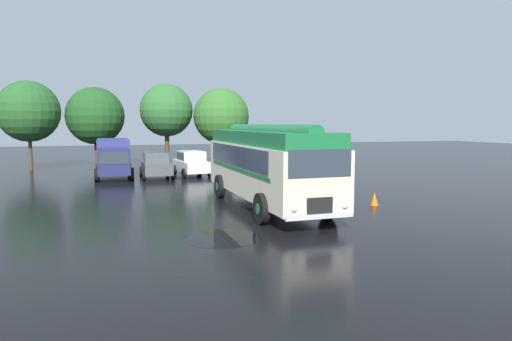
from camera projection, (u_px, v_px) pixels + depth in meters
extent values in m
plane|color=black|center=(280.00, 209.00, 18.84)|extent=(120.00, 120.00, 0.00)
cube|color=beige|center=(266.00, 169.00, 19.19)|extent=(2.79, 10.07, 2.10)
cube|color=#196B38|center=(266.00, 138.00, 19.05)|extent=(2.59, 9.86, 0.56)
cylinder|color=#196B38|center=(266.00, 131.00, 19.03)|extent=(0.88, 9.51, 0.60)
cube|color=#2D3842|center=(291.00, 155.00, 19.82)|extent=(0.27, 8.00, 0.84)
cube|color=#2D3842|center=(235.00, 156.00, 19.01)|extent=(0.27, 8.00, 0.84)
cube|color=#196B38|center=(292.00, 167.00, 19.78)|extent=(0.27, 8.20, 0.12)
cube|color=#196B38|center=(236.00, 169.00, 18.98)|extent=(0.27, 8.20, 0.12)
cube|color=#2D3842|center=(320.00, 163.00, 14.39)|extent=(2.20, 0.10, 0.88)
cube|color=black|center=(320.00, 206.00, 14.53)|extent=(0.90, 0.09, 0.56)
cube|color=silver|center=(320.00, 216.00, 14.54)|extent=(2.38, 0.17, 0.16)
sphere|color=white|center=(345.00, 205.00, 14.81)|extent=(0.22, 0.22, 0.22)
sphere|color=white|center=(294.00, 209.00, 14.24)|extent=(0.22, 0.22, 0.22)
cylinder|color=black|center=(328.00, 204.00, 16.79)|extent=(0.31, 1.11, 1.10)
cylinder|color=#196B38|center=(328.00, 204.00, 16.79)|extent=(0.33, 0.39, 0.39)
cylinder|color=black|center=(261.00, 209.00, 15.96)|extent=(0.31, 1.11, 1.10)
cylinder|color=#196B38|center=(261.00, 209.00, 15.96)|extent=(0.33, 0.39, 0.39)
cylinder|color=black|center=(271.00, 184.00, 22.45)|extent=(0.31, 1.11, 1.10)
cylinder|color=#196B38|center=(271.00, 184.00, 22.45)|extent=(0.33, 0.39, 0.39)
cylinder|color=black|center=(220.00, 186.00, 21.62)|extent=(0.31, 1.11, 1.10)
cylinder|color=#196B38|center=(220.00, 186.00, 21.62)|extent=(0.33, 0.39, 0.39)
cube|color=#4C5156|center=(156.00, 167.00, 29.64)|extent=(1.76, 4.22, 0.70)
cube|color=#4C5156|center=(156.00, 157.00, 29.71)|extent=(1.53, 2.20, 0.64)
cube|color=#2D3842|center=(168.00, 157.00, 29.94)|extent=(0.05, 1.93, 0.50)
cube|color=#2D3842|center=(144.00, 157.00, 29.48)|extent=(0.05, 1.93, 0.50)
cylinder|color=black|center=(173.00, 174.00, 28.71)|extent=(0.21, 0.64, 0.64)
cylinder|color=black|center=(144.00, 175.00, 28.18)|extent=(0.21, 0.64, 0.64)
cylinder|color=black|center=(168.00, 170.00, 31.17)|extent=(0.21, 0.64, 0.64)
cylinder|color=black|center=(141.00, 171.00, 30.64)|extent=(0.21, 0.64, 0.64)
cube|color=silver|center=(192.00, 166.00, 30.88)|extent=(2.15, 4.36, 0.70)
cube|color=silver|center=(191.00, 156.00, 30.95)|extent=(1.73, 2.34, 0.64)
cube|color=#2D3842|center=(202.00, 155.00, 31.25)|extent=(0.24, 1.92, 0.50)
cube|color=#2D3842|center=(180.00, 156.00, 30.65)|extent=(0.24, 1.92, 0.50)
cylinder|color=black|center=(210.00, 172.00, 30.07)|extent=(0.27, 0.66, 0.64)
cylinder|color=black|center=(184.00, 173.00, 29.38)|extent=(0.27, 0.66, 0.64)
cylinder|color=black|center=(199.00, 169.00, 32.45)|extent=(0.27, 0.66, 0.64)
cylinder|color=black|center=(175.00, 170.00, 31.76)|extent=(0.27, 0.66, 0.64)
cube|color=#B7BABF|center=(239.00, 166.00, 30.92)|extent=(1.73, 4.21, 0.70)
cube|color=#B7BABF|center=(239.00, 156.00, 30.99)|extent=(1.51, 2.19, 0.64)
cube|color=#2D3842|center=(249.00, 155.00, 31.21)|extent=(0.04, 1.93, 0.50)
cube|color=#2D3842|center=(228.00, 156.00, 30.78)|extent=(0.04, 1.93, 0.50)
cylinder|color=black|center=(257.00, 172.00, 29.96)|extent=(0.20, 0.64, 0.64)
cylinder|color=black|center=(231.00, 173.00, 29.47)|extent=(0.20, 0.64, 0.64)
cylinder|color=black|center=(247.00, 169.00, 32.45)|extent=(0.20, 0.64, 0.64)
cylinder|color=black|center=(223.00, 169.00, 31.95)|extent=(0.20, 0.64, 0.64)
cube|color=#B7BABF|center=(277.00, 164.00, 32.37)|extent=(1.75, 4.22, 0.70)
cube|color=#B7BABF|center=(276.00, 154.00, 32.45)|extent=(1.52, 2.20, 0.64)
cube|color=#2D3842|center=(286.00, 154.00, 32.66)|extent=(0.05, 1.93, 0.50)
cube|color=#2D3842|center=(266.00, 154.00, 32.24)|extent=(0.05, 1.93, 0.50)
cylinder|color=black|center=(295.00, 170.00, 31.41)|extent=(0.21, 0.64, 0.64)
cylinder|color=black|center=(271.00, 171.00, 30.92)|extent=(0.21, 0.64, 0.64)
cylinder|color=black|center=(283.00, 167.00, 33.90)|extent=(0.21, 0.64, 0.64)
cylinder|color=black|center=(260.00, 167.00, 33.41)|extent=(0.21, 0.64, 0.64)
cube|color=navy|center=(113.00, 155.00, 30.50)|extent=(2.06, 3.97, 2.10)
cube|color=navy|center=(114.00, 162.00, 27.78)|extent=(1.93, 1.77, 1.60)
cube|color=#2D3842|center=(114.00, 158.00, 26.92)|extent=(1.70, 0.06, 0.72)
cylinder|color=black|center=(132.00, 174.00, 28.23)|extent=(0.25, 0.80, 0.80)
cylinder|color=black|center=(96.00, 175.00, 27.60)|extent=(0.25, 0.80, 0.80)
cylinder|color=black|center=(130.00, 169.00, 31.61)|extent=(0.25, 0.80, 0.80)
cylinder|color=black|center=(98.00, 170.00, 30.98)|extent=(0.25, 0.80, 0.80)
cylinder|color=#4C3823|center=(31.00, 152.00, 34.25)|extent=(0.25, 0.25, 2.71)
sphere|color=#235623|center=(28.00, 111.00, 33.94)|extent=(4.55, 4.55, 4.55)
sphere|color=#235623|center=(33.00, 111.00, 34.38)|extent=(2.57, 2.57, 2.57)
cylinder|color=#4C3823|center=(96.00, 152.00, 36.55)|extent=(0.29, 0.29, 2.42)
sphere|color=#1E4C1E|center=(95.00, 116.00, 36.25)|extent=(4.56, 4.56, 4.56)
sphere|color=#1E4C1E|center=(97.00, 113.00, 36.08)|extent=(3.55, 3.55, 3.55)
cylinder|color=#4C3823|center=(167.00, 148.00, 38.19)|extent=(0.37, 0.37, 2.98)
sphere|color=#2D662D|center=(166.00, 110.00, 37.87)|extent=(4.36, 4.36, 4.36)
sphere|color=#2D662D|center=(167.00, 112.00, 38.06)|extent=(3.33, 3.33, 3.33)
cylinder|color=#4C3823|center=(221.00, 151.00, 38.44)|extent=(0.33, 0.33, 2.38)
sphere|color=#336B28|center=(221.00, 116.00, 38.13)|extent=(4.65, 4.65, 4.65)
sphere|color=#336B28|center=(221.00, 111.00, 38.08)|extent=(3.46, 3.46, 3.46)
cone|color=orange|center=(374.00, 199.00, 19.69)|extent=(0.36, 0.36, 0.55)
cylinder|color=black|center=(222.00, 238.00, 14.06)|extent=(2.41, 2.41, 0.01)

